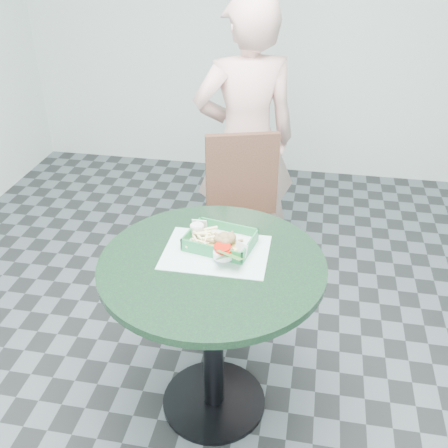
% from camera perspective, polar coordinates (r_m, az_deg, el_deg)
% --- Properties ---
extents(floor, '(4.00, 5.00, 0.02)m').
position_cam_1_polar(floor, '(2.48, -1.09, -18.77)').
color(floor, '#303335').
rests_on(floor, ground).
extents(cafe_table, '(0.86, 0.86, 0.75)m').
position_cam_1_polar(cafe_table, '(2.07, -1.25, -8.39)').
color(cafe_table, black).
rests_on(cafe_table, floor).
extents(dining_chair, '(0.38, 0.38, 0.93)m').
position_cam_1_polar(dining_chair, '(2.75, 1.61, 1.33)').
color(dining_chair, brown).
rests_on(dining_chair, floor).
extents(diner_person, '(0.71, 0.60, 1.66)m').
position_cam_1_polar(diner_person, '(2.91, 2.41, 9.58)').
color(diner_person, beige).
rests_on(diner_person, floor).
extents(placemat, '(0.40, 0.30, 0.00)m').
position_cam_1_polar(placemat, '(2.02, -0.87, -3.55)').
color(placemat, silver).
rests_on(placemat, cafe_table).
extents(food_basket, '(0.25, 0.18, 0.05)m').
position_cam_1_polar(food_basket, '(2.04, -0.42, -2.47)').
color(food_basket, '#217B40').
rests_on(food_basket, placemat).
extents(crab_sandwich, '(0.12, 0.12, 0.07)m').
position_cam_1_polar(crab_sandwich, '(1.99, 0.28, -2.33)').
color(crab_sandwich, '#F1CD62').
rests_on(crab_sandwich, food_basket).
extents(fries_pile, '(0.14, 0.14, 0.04)m').
position_cam_1_polar(fries_pile, '(2.04, -2.45, -2.00)').
color(fries_pile, '#FFEDA2').
rests_on(fries_pile, food_basket).
extents(sauce_ramekin, '(0.05, 0.05, 0.03)m').
position_cam_1_polar(sauce_ramekin, '(2.06, -3.23, -1.16)').
color(sauce_ramekin, silver).
rests_on(sauce_ramekin, food_basket).
extents(garnish_cup, '(0.11, 0.11, 0.04)m').
position_cam_1_polar(garnish_cup, '(1.95, 0.66, -3.57)').
color(garnish_cup, white).
rests_on(garnish_cup, food_basket).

